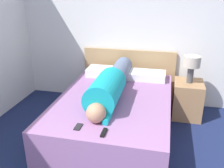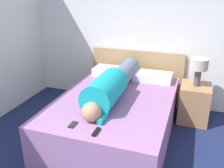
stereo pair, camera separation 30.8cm
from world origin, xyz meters
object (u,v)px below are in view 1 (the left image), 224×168
(table_lamp, at_px, (192,64))
(tv_remote, at_px, (104,133))
(bed, at_px, (115,116))
(pillow_second, at_px, (147,75))
(nightstand, at_px, (187,99))
(pillow_near_headboard, at_px, (106,72))
(cell_phone, at_px, (78,127))
(person_lying, at_px, (111,85))

(table_lamp, xyz_separation_m, tv_remote, (-0.92, -1.65, -0.29))
(bed, bearing_deg, pillow_second, 66.56)
(pillow_second, bearing_deg, tv_remote, -98.98)
(nightstand, bearing_deg, pillow_near_headboard, 179.17)
(nightstand, height_order, pillow_near_headboard, pillow_near_headboard)
(pillow_second, relative_size, cell_phone, 4.52)
(bed, xyz_separation_m, pillow_second, (0.34, 0.79, 0.34))
(tv_remote, bearing_deg, cell_phone, 169.40)
(nightstand, bearing_deg, cell_phone, -127.22)
(person_lying, xyz_separation_m, pillow_second, (0.40, 0.77, -0.11))
(pillow_near_headboard, bearing_deg, pillow_second, 0.00)
(bed, bearing_deg, table_lamp, 37.73)
(bed, bearing_deg, tv_remote, -84.78)
(tv_remote, relative_size, cell_phone, 1.15)
(table_lamp, relative_size, person_lying, 0.23)
(bed, bearing_deg, person_lying, 154.52)
(pillow_near_headboard, distance_m, tv_remote, 1.72)
(bed, relative_size, person_lying, 1.18)
(pillow_near_headboard, distance_m, cell_phone, 1.62)
(person_lying, distance_m, pillow_second, 0.87)
(nightstand, relative_size, tv_remote, 3.81)
(person_lying, bearing_deg, tv_remote, -81.37)
(bed, distance_m, cell_phone, 0.90)
(table_lamp, distance_m, person_lying, 1.30)
(nightstand, distance_m, person_lying, 1.37)
(nightstand, height_order, tv_remote, tv_remote)
(nightstand, distance_m, pillow_near_headboard, 1.36)
(nightstand, relative_size, pillow_second, 0.97)
(bed, relative_size, tv_remote, 13.98)
(pillow_near_headboard, height_order, pillow_second, pillow_near_headboard)
(cell_phone, bearing_deg, pillow_second, 71.01)
(person_lying, distance_m, cell_phone, 0.88)
(person_lying, relative_size, pillow_near_headboard, 2.88)
(cell_phone, bearing_deg, pillow_near_headboard, 93.52)
(bed, relative_size, nightstand, 3.67)
(table_lamp, bearing_deg, bed, -142.27)
(tv_remote, bearing_deg, bed, 95.22)
(table_lamp, bearing_deg, cell_phone, -127.22)
(pillow_near_headboard, bearing_deg, tv_remote, -76.81)
(person_lying, height_order, tv_remote, person_lying)
(pillow_second, xyz_separation_m, tv_remote, (-0.26, -1.67, -0.05))
(pillow_second, bearing_deg, nightstand, -1.66)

